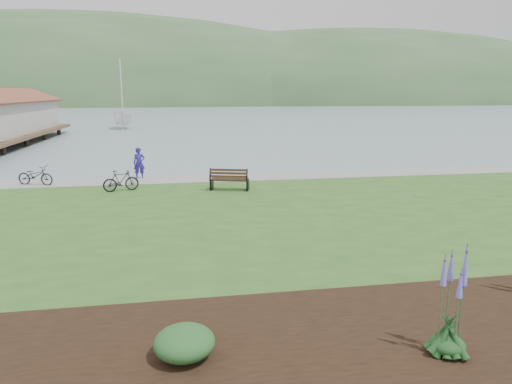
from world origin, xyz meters
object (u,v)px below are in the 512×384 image
Objects in this scene: park_bench at (229,179)px; person at (139,161)px; bicycle_a at (35,176)px; sailboat at (124,129)px.

person is at bearing 155.46° from park_bench.
sailboat reaches higher than bicycle_a.
person is (-4.37, 3.74, 0.43)m from park_bench.
sailboat is (-5.18, 40.37, -1.38)m from person.
sailboat is at bearing 19.26° from bicycle_a.
person reaches higher than bicycle_a.
person is 0.07× the size of sailboat.
sailboat is (-9.55, 44.10, -0.95)m from park_bench.
park_bench reaches higher than bicycle_a.
sailboat reaches higher than park_bench.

